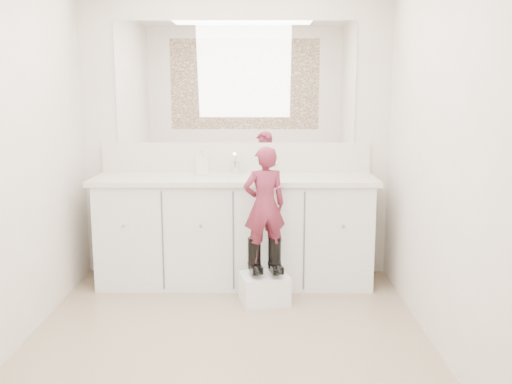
{
  "coord_description": "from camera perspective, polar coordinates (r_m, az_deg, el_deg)",
  "views": [
    {
      "loc": [
        0.21,
        -3.34,
        1.59
      ],
      "look_at": [
        0.18,
        0.87,
        0.83
      ],
      "focal_mm": 40.0,
      "sensor_mm": 36.0,
      "label": 1
    }
  ],
  "objects": [
    {
      "name": "wall_back",
      "position": [
        4.86,
        -2.04,
        5.67
      ],
      "size": [
        2.6,
        0.0,
        2.6
      ],
      "primitive_type": "plane",
      "rotation": [
        1.57,
        0.0,
        0.0
      ],
      "color": "beige",
      "rests_on": "floor"
    },
    {
      "name": "dot_panel",
      "position": [
        1.86,
        -6.11,
        12.14
      ],
      "size": [
        2.0,
        0.01,
        1.2
      ],
      "primitive_type": "cube",
      "color": "#472819",
      "rests_on": "wall_front"
    },
    {
      "name": "boot_right",
      "position": [
        4.27,
        1.85,
        -6.45
      ],
      "size": [
        0.15,
        0.21,
        0.28
      ],
      "primitive_type": null,
      "rotation": [
        0.0,
        0.0,
        0.24
      ],
      "color": "black",
      "rests_on": "step_stool"
    },
    {
      "name": "wall_left",
      "position": [
        3.68,
        -23.79,
        3.35
      ],
      "size": [
        0.0,
        3.0,
        3.0
      ],
      "primitive_type": "plane",
      "rotation": [
        1.57,
        0.0,
        1.57
      ],
      "color": "beige",
      "rests_on": "floor"
    },
    {
      "name": "wall_right",
      "position": [
        3.53,
        18.47,
        3.43
      ],
      "size": [
        0.0,
        3.0,
        3.0
      ],
      "primitive_type": "plane",
      "rotation": [
        1.57,
        0.0,
        -1.57
      ],
      "color": "beige",
      "rests_on": "floor"
    },
    {
      "name": "cup",
      "position": [
        4.67,
        1.57,
        2.3
      ],
      "size": [
        0.13,
        0.13,
        0.1
      ],
      "primitive_type": "imported",
      "rotation": [
        0.0,
        0.0,
        -0.23
      ],
      "color": "beige",
      "rests_on": "countertop"
    },
    {
      "name": "backsplash",
      "position": [
        4.86,
        -2.03,
        3.48
      ],
      "size": [
        2.28,
        0.03,
        0.25
      ],
      "primitive_type": "cube",
      "color": "beige",
      "rests_on": "countertop"
    },
    {
      "name": "floor",
      "position": [
        3.7,
        -2.93,
        -15.15
      ],
      "size": [
        3.0,
        3.0,
        0.0
      ],
      "primitive_type": "plane",
      "color": "#887059",
      "rests_on": "ground"
    },
    {
      "name": "wall_front",
      "position": [
        1.89,
        -5.89,
        -1.62
      ],
      "size": [
        2.6,
        0.0,
        2.6
      ],
      "primitive_type": "plane",
      "rotation": [
        -1.57,
        0.0,
        0.0
      ],
      "color": "beige",
      "rests_on": "floor"
    },
    {
      "name": "step_stool",
      "position": [
        4.35,
        0.83,
        -9.63
      ],
      "size": [
        0.4,
        0.36,
        0.22
      ],
      "primitive_type": "cube",
      "rotation": [
        0.0,
        0.0,
        0.24
      ],
      "color": "white",
      "rests_on": "floor"
    },
    {
      "name": "faucet",
      "position": [
        4.76,
        -2.08,
        2.43
      ],
      "size": [
        0.08,
        0.08,
        0.1
      ],
      "primitive_type": "cylinder",
      "color": "silver",
      "rests_on": "countertop"
    },
    {
      "name": "mirror",
      "position": [
        4.83,
        -2.08,
        10.87
      ],
      "size": [
        2.0,
        0.02,
        1.0
      ],
      "primitive_type": "cube",
      "color": "white",
      "rests_on": "wall_back"
    },
    {
      "name": "toothbrush",
      "position": [
        4.15,
        1.83,
        0.27
      ],
      "size": [
        0.13,
        0.04,
        0.06
      ],
      "primitive_type": "cylinder",
      "rotation": [
        0.0,
        1.22,
        0.24
      ],
      "color": "#D452A0",
      "rests_on": "toddler"
    },
    {
      "name": "toddler",
      "position": [
        4.17,
        0.86,
        -1.31
      ],
      "size": [
        0.36,
        0.28,
        0.87
      ],
      "primitive_type": "imported",
      "rotation": [
        0.0,
        0.0,
        3.38
      ],
      "color": "#B0365B",
      "rests_on": "step_stool"
    },
    {
      "name": "boot_left",
      "position": [
        4.27,
        -0.17,
        -6.45
      ],
      "size": [
        0.15,
        0.21,
        0.28
      ],
      "primitive_type": null,
      "rotation": [
        0.0,
        0.0,
        0.24
      ],
      "color": "black",
      "rests_on": "step_stool"
    },
    {
      "name": "countertop",
      "position": [
        4.61,
        -2.17,
        1.29
      ],
      "size": [
        2.28,
        0.58,
        0.04
      ],
      "primitive_type": "cube",
      "color": "beige",
      "rests_on": "vanity_cabinet"
    },
    {
      "name": "soap_bottle",
      "position": [
        4.7,
        -5.5,
        2.96
      ],
      "size": [
        0.11,
        0.11,
        0.21
      ],
      "primitive_type": "imported",
      "rotation": [
        0.0,
        0.0,
        0.2
      ],
      "color": "silver",
      "rests_on": "countertop"
    },
    {
      "name": "vanity_cabinet",
      "position": [
        4.71,
        -2.12,
        -4.03
      ],
      "size": [
        2.2,
        0.55,
        0.85
      ],
      "primitive_type": "cube",
      "color": "silver",
      "rests_on": "floor"
    }
  ]
}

